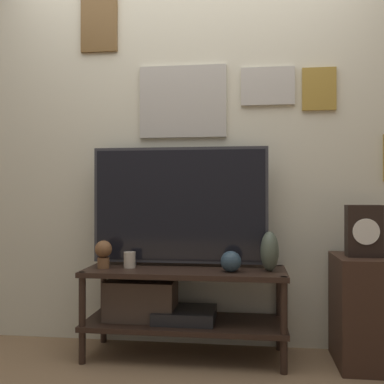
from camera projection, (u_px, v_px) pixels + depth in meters
name	position (u px, v px, depth m)	size (l,w,h in m)	color
ground_plane	(178.00, 374.00, 2.42)	(12.00, 12.00, 0.00)	#846647
wall_back	(191.00, 135.00, 2.94)	(6.40, 0.08, 2.70)	beige
media_console	(169.00, 301.00, 2.69)	(1.19, 0.44, 0.52)	black
television	(180.00, 205.00, 2.78)	(1.09, 0.05, 0.74)	#333338
vase_urn_stoneware	(270.00, 251.00, 2.59)	(0.11, 0.14, 0.23)	#4C5647
vase_round_glass	(231.00, 261.00, 2.57)	(0.12, 0.12, 0.12)	#2D4251
candle_jar	(130.00, 260.00, 2.71)	(0.07, 0.07, 0.10)	#C1B29E
decorative_bust	(103.00, 252.00, 2.70)	(0.10, 0.10, 0.17)	brown
side_table	(372.00, 311.00, 2.54)	(0.41, 0.43, 0.62)	#382319
mantel_clock	(364.00, 231.00, 2.52)	(0.19, 0.11, 0.29)	black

